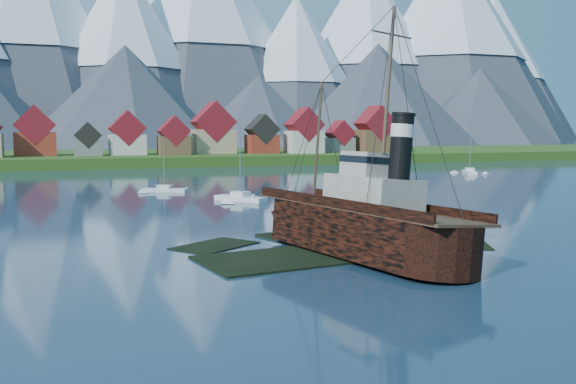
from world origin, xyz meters
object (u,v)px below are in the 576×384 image
object	(u,v)px
sailboat_d	(470,173)
sailboat_f	(240,199)
sailboat_c	(164,191)
tugboat_wreck	(352,221)

from	to	relation	value
sailboat_d	sailboat_f	xyz separation A→B (m)	(-70.58, -39.13, 0.00)
sailboat_c	sailboat_d	bearing A→B (deg)	-50.31
tugboat_wreck	sailboat_d	distance (m)	109.98
sailboat_c	sailboat_f	size ratio (longest dim) A/B	0.82
sailboat_c	sailboat_f	bearing A→B (deg)	-129.13
tugboat_wreck	sailboat_f	world-z (taller)	tugboat_wreck
tugboat_wreck	sailboat_c	distance (m)	62.85
tugboat_wreck	sailboat_c	size ratio (longest dim) A/B	2.82
tugboat_wreck	sailboat_d	bearing A→B (deg)	37.13
sailboat_d	sailboat_f	size ratio (longest dim) A/B	1.00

